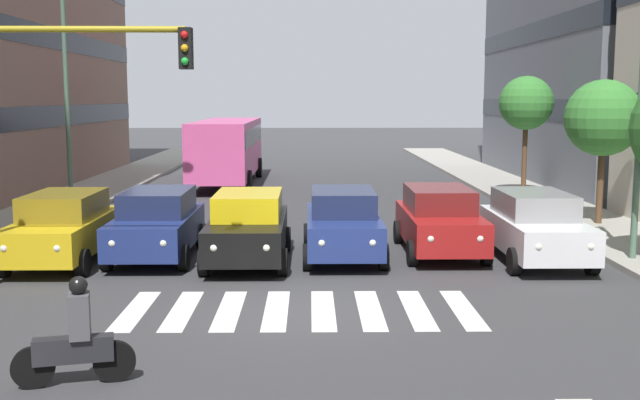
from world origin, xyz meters
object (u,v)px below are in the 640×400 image
object	(u,v)px
car_0	(535,226)
street_tree_2	(526,104)
traffic_light_gantry	(2,113)
street_tree_1	(603,118)
street_lamp_right	(78,77)
car_5	(63,227)
car_1	(439,220)
motorcycle_with_rider	(76,341)
car_3	(248,227)
car_4	(157,223)
bus_behind_traffic	(228,145)
car_2	(343,223)
street_lamp_left	(621,92)

from	to	relation	value
car_0	street_tree_2	bearing A→B (deg)	-104.47
traffic_light_gantry	street_tree_2	bearing A→B (deg)	-132.13
street_tree_1	street_lamp_right	bearing A→B (deg)	-9.69
car_5	car_0	bearing A→B (deg)	-179.94
car_1	motorcycle_with_rider	world-z (taller)	car_1
car_3	street_tree_2	world-z (taller)	street_tree_2
car_4	bus_behind_traffic	bearing A→B (deg)	-90.00
car_5	street_tree_1	bearing A→B (deg)	-162.17
car_4	bus_behind_traffic	xyz separation A→B (m)	(-0.00, -16.73, 0.97)
street_tree_2	motorcycle_with_rider	bearing A→B (deg)	59.06
street_lamp_right	bus_behind_traffic	bearing A→B (deg)	-112.81
car_3	bus_behind_traffic	size ratio (longest dim) A/B	0.42
street_lamp_right	street_tree_1	world-z (taller)	street_lamp_right
street_tree_2	street_tree_1	bearing A→B (deg)	93.41
motorcycle_with_rider	traffic_light_gantry	distance (m)	5.64
motorcycle_with_rider	street_lamp_right	world-z (taller)	street_lamp_right
traffic_light_gantry	street_tree_1	size ratio (longest dim) A/B	1.23
car_4	car_5	size ratio (longest dim) A/B	1.00
car_0	street_tree_1	size ratio (longest dim) A/B	0.99
car_2	car_3	world-z (taller)	same
traffic_light_gantry	motorcycle_with_rider	bearing A→B (deg)	121.51
bus_behind_traffic	motorcycle_with_rider	xyz separation A→B (m)	(-0.57, 25.38, -1.21)
car_5	street_lamp_left	world-z (taller)	street_lamp_left
car_4	car_0	bearing A→B (deg)	176.77
car_1	street_tree_2	world-z (taller)	street_tree_2
car_2	car_4	world-z (taller)	same
traffic_light_gantry	street_lamp_right	xyz separation A→B (m)	(2.12, -11.85, 0.98)
car_4	car_5	bearing A→B (deg)	13.99
car_5	street_tree_1	world-z (taller)	street_tree_1
street_tree_1	car_5	bearing A→B (deg)	17.83
car_5	car_1	bearing A→B (deg)	-173.94
car_1	car_4	bearing A→B (deg)	3.59
car_4	street_lamp_left	distance (m)	11.80
car_4	street_lamp_left	size ratio (longest dim) A/B	0.68
car_2	street_tree_2	world-z (taller)	street_tree_2
car_1	street_lamp_left	size ratio (longest dim) A/B	0.68
car_2	car_3	distance (m)	2.43
car_0	street_tree_1	xyz separation A→B (m)	(-3.46, -4.85, 2.53)
car_0	car_2	xyz separation A→B (m)	(4.75, -0.53, 0.00)
car_0	motorcycle_with_rider	xyz separation A→B (m)	(8.89, 8.11, -0.24)
car_1	street_lamp_left	bearing A→B (deg)	161.32
traffic_light_gantry	street_tree_1	world-z (taller)	traffic_light_gantry
street_lamp_right	street_tree_2	xyz separation A→B (m)	(-16.51, -4.07, -0.92)
car_1	street_tree_1	size ratio (longest dim) A/B	0.99
car_2	street_tree_1	bearing A→B (deg)	-152.25
car_4	motorcycle_with_rider	bearing A→B (deg)	93.76
traffic_light_gantry	street_tree_2	size ratio (longest dim) A/B	1.15
car_0	bus_behind_traffic	size ratio (longest dim) A/B	0.42
street_tree_2	car_4	bearing A→B (deg)	42.03
bus_behind_traffic	traffic_light_gantry	world-z (taller)	traffic_light_gantry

